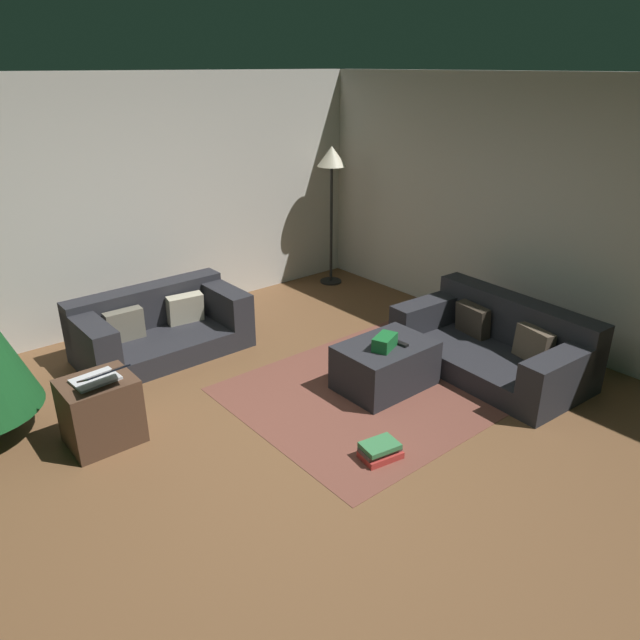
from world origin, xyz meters
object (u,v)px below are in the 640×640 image
laptop (98,377)px  book_stack (380,451)px  tv_remote (400,343)px  side_table (101,411)px  couch_right (497,344)px  gift_box (385,342)px  couch_left (158,327)px  ottoman (385,365)px  corner_lamp (332,167)px

laptop → book_stack: (1.47, -1.44, -0.52)m
laptop → tv_remote: bearing=-18.7°
side_table → book_stack: bearing=-45.5°
couch_right → laptop: laptop is taller
gift_box → book_stack: size_ratio=0.76×
gift_box → couch_left: bearing=120.1°
couch_right → side_table: (-3.30, 1.19, 0.02)m
ottoman → book_stack: 1.08m
ottoman → gift_box: size_ratio=3.40×
ottoman → side_table: (-2.25, 0.77, 0.05)m
couch_left → corner_lamp: (2.65, 0.46, 1.23)m
side_table → gift_box: bearing=-20.7°
gift_box → tv_remote: (0.16, -0.03, -0.05)m
gift_box → corner_lamp: bearing=58.6°
couch_right → laptop: (-3.30, 1.13, 0.33)m
tv_remote → couch_right: bearing=-24.8°
tv_remote → corner_lamp: bearing=56.2°
laptop → corner_lamp: bearing=24.8°
gift_box → corner_lamp: (1.50, 2.45, 1.01)m
couch_right → corner_lamp: size_ratio=1.02×
ottoman → corner_lamp: (1.42, 2.40, 1.28)m
couch_right → side_table: size_ratio=3.40×
couch_left → side_table: couch_left is taller
ottoman → corner_lamp: corner_lamp is taller
laptop → book_stack: laptop is taller
couch_left → corner_lamp: corner_lamp is taller
couch_left → couch_right: 3.28m
couch_right → book_stack: couch_right is taller
corner_lamp → couch_left: bearing=-170.2°
ottoman → laptop: laptop is taller
side_table → couch_right: bearing=-19.8°
side_table → laptop: size_ratio=1.26×
tv_remote → corner_lamp: size_ratio=0.09×
couch_right → book_stack: (-1.83, -0.31, -0.19)m
couch_left → book_stack: size_ratio=5.04×
gift_box → corner_lamp: corner_lamp is taller
book_stack → corner_lamp: bearing=54.8°
couch_left → side_table: 1.55m
couch_left → tv_remote: (1.32, -2.02, 0.17)m
couch_left → ottoman: 2.30m
couch_left → tv_remote: couch_left is taller
couch_left → gift_box: (1.16, -1.99, 0.22)m
side_table → laptop: bearing=-85.4°
gift_box → laptop: bearing=160.8°
side_table → laptop: 0.32m
ottoman → tv_remote: bearing=-42.3°
couch_left → laptop: laptop is taller
couch_left → corner_lamp: size_ratio=0.93×
corner_lamp → tv_remote: bearing=-118.3°
gift_box → laptop: 2.30m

